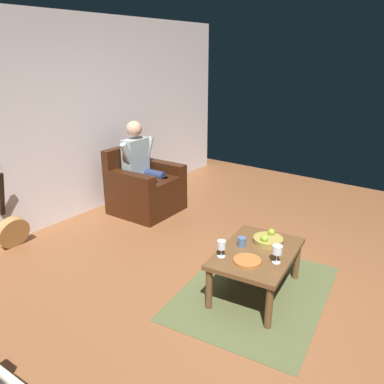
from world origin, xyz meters
TOP-DOWN VIEW (x-y plane):
  - ground_plane at (0.00, 0.00)m, footprint 7.56×7.56m
  - wall_back at (0.00, -3.04)m, footprint 6.70×0.06m
  - rug at (-0.05, -0.19)m, footprint 1.79×1.44m
  - armchair at (-0.90, -2.38)m, footprint 0.85×0.83m
  - person_seated at (-0.89, -2.40)m, footprint 0.64×0.56m
  - coffee_table at (-0.05, -0.19)m, footprint 1.01×0.75m
  - guitar at (0.80, -2.84)m, footprint 0.37×0.30m
  - wine_glass_near at (0.23, -0.40)m, footprint 0.07×0.07m
  - wine_glass_far at (0.04, 0.03)m, footprint 0.08×0.08m
  - fruit_bowl at (-0.26, -0.19)m, footprint 0.28×0.28m
  - decorative_dish at (0.18, -0.17)m, footprint 0.24×0.24m
  - candle_jar at (-0.05, -0.35)m, footprint 0.08×0.08m

SIDE VIEW (x-z plane):
  - ground_plane at x=0.00m, z-range 0.00..0.00m
  - rug at x=-0.05m, z-range 0.00..0.01m
  - guitar at x=0.80m, z-range -0.28..0.73m
  - armchair at x=-0.90m, z-range -0.12..0.77m
  - coffee_table at x=-0.05m, z-range 0.15..0.58m
  - decorative_dish at x=0.18m, z-range 0.43..0.45m
  - fruit_bowl at x=-0.26m, z-range 0.41..0.51m
  - candle_jar at x=-0.05m, z-range 0.43..0.52m
  - wine_glass_near at x=0.23m, z-range 0.46..0.61m
  - wine_glass_far at x=0.04m, z-range 0.46..0.62m
  - person_seated at x=-0.89m, z-range 0.05..1.31m
  - wall_back at x=0.00m, z-range 0.00..2.58m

